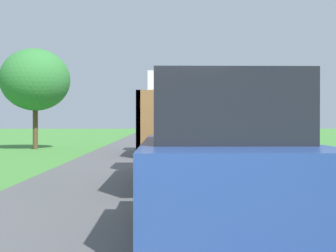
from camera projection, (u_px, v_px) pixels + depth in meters
banana_truck_near at (188, 124)px, 11.46m from camera, size 2.38×5.82×2.80m
banana_truck_far at (166, 123)px, 20.78m from camera, size 2.38×5.82×2.80m
roadside_tree_near_left at (35, 80)px, 24.54m from camera, size 3.84×3.84×5.61m
following_car at (219, 161)px, 4.98m from camera, size 1.74×4.10×1.92m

